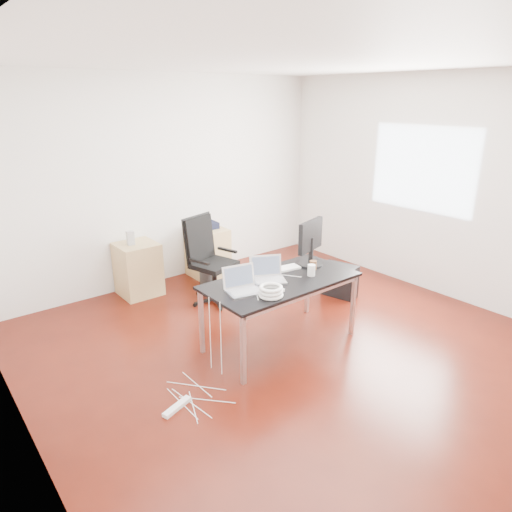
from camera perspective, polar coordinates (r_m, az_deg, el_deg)
room_shell at (r=4.45m, az=4.79°, el=5.01°), size 5.00×5.00×5.00m
desk at (r=4.69m, az=3.10°, el=-3.56°), size 1.60×0.80×0.73m
office_chair at (r=5.77m, az=-5.97°, el=0.07°), size 0.59×0.61×1.08m
filing_cabinet_left at (r=6.20m, az=-14.52°, el=-1.59°), size 0.50×0.50×0.70m
filing_cabinet_right at (r=6.68m, az=-6.05°, el=0.45°), size 0.50×0.50×0.70m
pc_tower at (r=6.08m, az=10.44°, el=-3.02°), size 0.31×0.49×0.44m
wastebasket at (r=6.32m, az=-5.97°, el=-2.70°), size 0.27×0.27×0.28m
power_strip at (r=4.11m, az=-9.84°, el=-18.07°), size 0.30×0.15×0.04m
laptop_left at (r=4.38m, az=-1.67°, el=-3.69°), size 0.38×0.32×0.23m
laptop_right at (r=4.64m, az=1.51°, el=-2.31°), size 0.41×0.38×0.23m
monitor at (r=5.00m, az=6.83°, el=1.94°), size 0.45×0.26×0.51m
keyboard at (r=4.90m, az=3.11°, el=-1.69°), size 0.46×0.21×0.02m
cup_white at (r=4.77m, az=6.93°, el=-1.78°), size 0.10×0.10×0.12m
cup_brown at (r=4.94m, az=7.16°, el=-1.16°), size 0.10×0.10×0.10m
cable_coil at (r=4.26m, az=1.88°, el=-4.43°), size 0.24×0.24×0.11m
power_adapter at (r=4.38m, az=2.99°, el=-4.28°), size 0.07×0.07×0.03m
speaker at (r=6.04m, az=-15.43°, el=2.19°), size 0.10×0.09×0.18m
navy_garment at (r=6.60m, az=-6.21°, el=3.82°), size 0.32×0.26×0.09m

